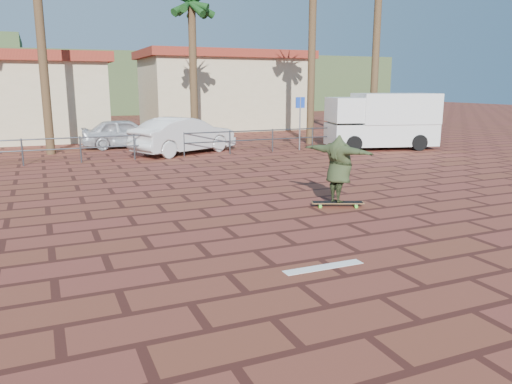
% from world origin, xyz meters
% --- Properties ---
extents(ground, '(120.00, 120.00, 0.00)m').
position_xyz_m(ground, '(0.00, 0.00, 0.00)').
color(ground, maroon).
rests_on(ground, ground).
extents(paint_stripe, '(1.40, 0.22, 0.01)m').
position_xyz_m(paint_stripe, '(0.70, -1.20, 0.00)').
color(paint_stripe, white).
rests_on(paint_stripe, ground).
extents(guardrail, '(24.06, 0.06, 1.00)m').
position_xyz_m(guardrail, '(0.00, 12.00, 0.68)').
color(guardrail, '#47494F').
rests_on(guardrail, ground).
extents(palm_center, '(2.40, 2.40, 7.75)m').
position_xyz_m(palm_center, '(3.50, 15.50, 6.36)').
color(palm_center, brown).
rests_on(palm_center, ground).
extents(building_east, '(10.60, 6.60, 5.00)m').
position_xyz_m(building_east, '(8.00, 24.00, 2.54)').
color(building_east, beige).
rests_on(building_east, ground).
extents(hill_front, '(70.00, 18.00, 6.00)m').
position_xyz_m(hill_front, '(0.00, 50.00, 3.00)').
color(hill_front, '#384C28').
rests_on(hill_front, ground).
extents(longboard, '(1.25, 0.75, 0.12)m').
position_xyz_m(longboard, '(3.12, 2.20, 0.10)').
color(longboard, olive).
rests_on(longboard, ground).
extents(skateboarder, '(1.19, 2.06, 1.62)m').
position_xyz_m(skateboarder, '(3.12, 2.20, 0.93)').
color(skateboarder, '#2E391F').
rests_on(skateboarder, longboard).
extents(campervan, '(5.18, 3.16, 2.50)m').
position_xyz_m(campervan, '(11.04, 10.97, 1.32)').
color(campervan, silver).
rests_on(campervan, ground).
extents(car_silver, '(4.11, 1.91, 1.36)m').
position_xyz_m(car_silver, '(0.31, 16.00, 0.68)').
color(car_silver, '#B2B5B9').
rests_on(car_silver, ground).
extents(car_white, '(4.94, 3.43, 1.54)m').
position_xyz_m(car_white, '(2.29, 13.00, 0.77)').
color(car_white, silver).
rests_on(car_white, ground).
extents(street_sign, '(0.48, 0.11, 2.35)m').
position_xyz_m(street_sign, '(7.34, 12.00, 1.64)').
color(street_sign, gray).
rests_on(street_sign, ground).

